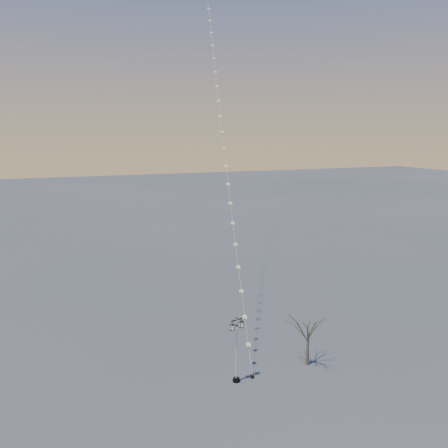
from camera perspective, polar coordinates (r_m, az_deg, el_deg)
name	(u,v)px	position (r m, az deg, el deg)	size (l,w,h in m)	color
ground	(245,393)	(29.07, 2.76, -21.34)	(300.00, 300.00, 0.00)	#4A4B4A
street_lamp	(237,346)	(28.92, 1.66, -15.83)	(1.12, 0.57, 4.48)	black
bare_tree	(309,327)	(31.20, 11.08, -13.14)	(2.47, 2.47, 4.10)	brown
kite_train	(218,85)	(46.86, -0.74, 17.87)	(10.65, 40.84, 41.83)	black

